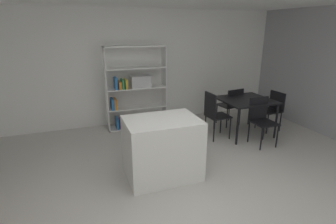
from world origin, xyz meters
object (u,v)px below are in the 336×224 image
kitchen_island (162,148)px  dining_chair_near (261,117)px  dining_chair_far (232,103)px  open_bookshelf (134,89)px  dining_chair_window_side (273,107)px  dining_chair_island_side (214,112)px  dining_table (246,103)px

kitchen_island → dining_chair_near: bearing=12.5°
dining_chair_near → dining_chair_far: size_ratio=1.04×
open_bookshelf → dining_chair_far: size_ratio=2.08×
open_bookshelf → dining_chair_near: open_bookshelf is taller
dining_chair_window_side → dining_chair_island_side: size_ratio=0.88×
open_bookshelf → dining_chair_island_side: open_bookshelf is taller
open_bookshelf → dining_chair_window_side: open_bookshelf is taller
dining_table → dining_chair_island_side: (-0.75, -0.00, -0.12)m
dining_chair_near → dining_chair_far: 1.04m
dining_table → dining_chair_far: 0.55m
open_bookshelf → dining_table: 2.45m
open_bookshelf → dining_chair_near: bearing=-39.0°
dining_chair_far → open_bookshelf: bearing=-26.1°
kitchen_island → dining_chair_window_side: kitchen_island is taller
dining_table → dining_chair_island_side: dining_chair_island_side is taller
dining_chair_window_side → dining_chair_near: bearing=-57.8°
dining_table → dining_chair_window_side: (0.74, 0.01, -0.18)m
dining_chair_window_side → dining_chair_far: dining_chair_far is taller
dining_table → dining_chair_far: dining_chair_far is taller
dining_chair_window_side → kitchen_island: bearing=-74.3°
kitchen_island → dining_chair_near: kitchen_island is taller
dining_table → dining_chair_window_side: dining_chair_window_side is taller
kitchen_island → dining_chair_far: kitchen_island is taller
kitchen_island → dining_chair_island_side: 1.77m
kitchen_island → open_bookshelf: (0.08, 2.21, 0.42)m
dining_chair_far → dining_table: bearing=80.0°
open_bookshelf → dining_table: (2.12, -1.20, -0.19)m
open_bookshelf → dining_chair_island_side: size_ratio=1.89×
kitchen_island → dining_table: bearing=24.6°
open_bookshelf → dining_table: size_ratio=1.76×
dining_chair_near → dining_chair_island_side: bearing=146.4°
dining_chair_island_side → dining_chair_near: size_ratio=1.06×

